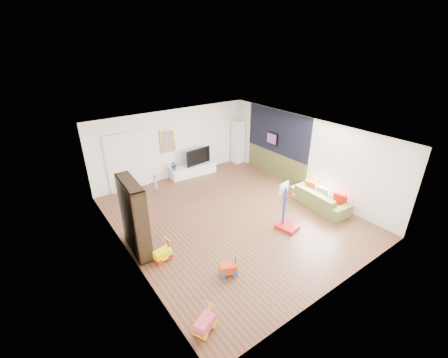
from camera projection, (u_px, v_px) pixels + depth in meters
floor at (231, 216)px, 9.46m from camera, size 6.50×7.50×0.00m
ceiling at (232, 134)px, 8.30m from camera, size 6.50×7.50×0.00m
wall_back at (174, 144)px, 11.63m from camera, size 6.50×0.00×2.70m
wall_front at (342, 241)px, 6.14m from camera, size 6.50×0.00×2.70m
wall_left at (124, 211)px, 7.16m from camera, size 0.00×7.50×2.70m
wall_right at (305, 155)px, 10.60m from camera, size 0.00×7.50×2.70m
navy_accent at (277, 132)px, 11.40m from camera, size 0.01×3.20×1.70m
olive_wainscot at (275, 165)px, 11.98m from camera, size 0.01×3.20×1.00m
doorway at (127, 163)px, 10.72m from camera, size 1.45×0.06×2.10m
painting_back at (168, 141)px, 11.38m from camera, size 0.62×0.06×0.92m
artwork_right at (272, 139)px, 11.64m from camera, size 0.04×0.56×0.46m
media_console at (193, 170)px, 12.19m from camera, size 1.91×0.60×0.44m
tall_cabinet at (238, 142)px, 13.18m from camera, size 0.44×0.44×1.89m
bookshelf at (134, 217)px, 7.57m from camera, size 0.43×1.39×2.00m
sofa at (319, 198)px, 9.89m from camera, size 0.93×2.09×0.60m
basketball_hoop at (289, 207)px, 8.55m from camera, size 0.62×0.70×1.45m
ride_on_yellow at (162, 251)px, 7.49m from camera, size 0.46×0.32×0.57m
ride_on_orange at (228, 265)px, 7.04m from camera, size 0.47×0.38×0.54m
ride_on_pink at (205, 320)px, 5.66m from camera, size 0.50×0.42×0.57m
child at (155, 184)px, 10.66m from camera, size 0.33×0.31×0.75m
tv at (197, 156)px, 12.12m from camera, size 1.16×0.29×0.66m
vase_plant at (174, 165)px, 11.61m from camera, size 0.37×0.34×0.37m
pillow_left at (340, 199)px, 9.51m from camera, size 0.17×0.42×0.41m
pillow_center at (324, 192)px, 9.91m from camera, size 0.15×0.39×0.38m
pillow_right at (311, 186)px, 10.34m from camera, size 0.18×0.40×0.39m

